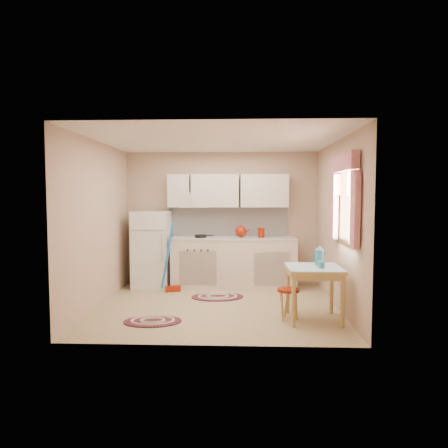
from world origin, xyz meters
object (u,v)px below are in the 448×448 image
at_px(base_cabinets, 234,263).
at_px(table, 314,294).
at_px(stool, 288,304).
at_px(fridge, 152,249).

distance_m(base_cabinets, table, 2.22).
distance_m(table, stool, 0.37).
height_order(fridge, base_cabinets, fridge).
bearing_deg(table, base_cabinets, 120.06).
distance_m(base_cabinets, stool, 2.06).
bearing_deg(fridge, stool, -39.06).
distance_m(fridge, stool, 2.97).
relative_size(fridge, table, 1.94).
distance_m(fridge, table, 3.23).
bearing_deg(base_cabinets, fridge, -178.10).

